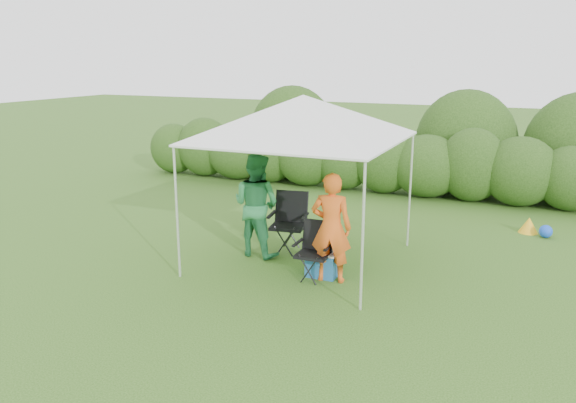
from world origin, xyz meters
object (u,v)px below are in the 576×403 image
at_px(chair_right, 315,246).
at_px(cooler, 322,263).
at_px(woman, 256,205).
at_px(canopy, 303,118).
at_px(chair_left, 289,218).
at_px(man, 331,228).

distance_m(chair_right, cooler, 0.33).
bearing_deg(woman, canopy, -170.05).
relative_size(chair_left, woman, 0.59).
relative_size(chair_left, cooler, 2.11).
relative_size(canopy, man, 1.79).
height_order(canopy, woman, canopy).
xyz_separation_m(chair_left, woman, (-0.43, -0.47, 0.31)).
height_order(canopy, chair_left, canopy).
height_order(canopy, cooler, canopy).
relative_size(chair_right, man, 0.53).
height_order(chair_left, woman, woman).
xyz_separation_m(chair_right, cooler, (0.09, 0.09, -0.30)).
bearing_deg(chair_right, man, -6.67).
xyz_separation_m(canopy, chair_left, (-0.43, 0.42, -1.86)).
bearing_deg(canopy, cooler, -43.46).
bearing_deg(chair_right, chair_left, 129.87).
distance_m(canopy, chair_right, 2.10).
bearing_deg(man, chair_right, -14.98).
bearing_deg(chair_right, canopy, 126.29).
xyz_separation_m(chair_left, man, (1.18, -1.08, 0.26)).
xyz_separation_m(chair_right, man, (0.27, -0.03, 0.35)).
height_order(canopy, chair_right, canopy).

